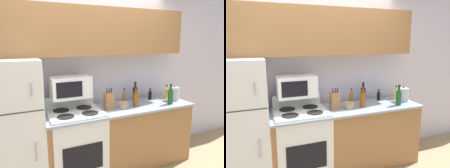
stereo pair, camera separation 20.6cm
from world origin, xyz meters
TOP-DOWN VIEW (x-y plane):
  - wall_back at (0.00, 0.68)m, footprint 8.00×0.05m
  - lower_cabinets at (0.33, 0.29)m, footprint 2.14×0.63m
  - refrigerator at (-1.07, 0.32)m, footprint 0.66×0.67m
  - upper_cabinets at (0.00, 0.51)m, footprint 2.80×0.30m
  - stove at (-0.33, 0.28)m, footprint 0.69×0.61m
  - microwave at (-0.35, 0.41)m, footprint 0.51×0.32m
  - knife_block at (0.14, 0.28)m, footprint 0.12×0.11m
  - bowl at (0.34, 0.24)m, footprint 0.16×0.16m
  - bottle_whiskey at (0.54, 0.24)m, footprint 0.08×0.08m
  - bottle_soy_sauce at (0.94, 0.45)m, footprint 0.05×0.05m
  - bottle_wine_green at (1.07, 0.12)m, footprint 0.08×0.08m
  - bottle_wine_red at (0.68, 0.49)m, footprint 0.08×0.08m
  - bottle_vinegar at (0.44, 0.39)m, footprint 0.06×0.06m
  - bottle_cooking_spray at (1.23, 0.41)m, footprint 0.06×0.06m
  - kettle at (1.26, 0.27)m, footprint 0.16×0.16m

SIDE VIEW (x-z plane):
  - lower_cabinets at x=0.33m, z-range 0.00..0.93m
  - stove at x=-0.33m, z-range -0.06..1.05m
  - refrigerator at x=-1.07m, z-range 0.00..1.65m
  - bowl at x=0.34m, z-range 0.93..1.01m
  - bottle_soy_sauce at x=0.94m, z-range 0.91..1.09m
  - bottle_cooking_spray at x=1.23m, z-range 0.90..1.12m
  - bottle_vinegar at x=0.44m, z-range 0.90..1.14m
  - kettle at x=1.26m, z-range 0.91..1.14m
  - bottle_whiskey at x=0.54m, z-range 0.90..1.18m
  - bottle_wine_green at x=1.07m, z-range 0.89..1.19m
  - bottle_wine_red at x=0.68m, z-range 0.89..1.19m
  - knife_block at x=0.14m, z-range 0.90..1.19m
  - microwave at x=-0.35m, z-range 1.12..1.40m
  - wall_back at x=0.00m, z-range 0.00..2.55m
  - upper_cabinets at x=0.00m, z-range 1.65..2.29m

